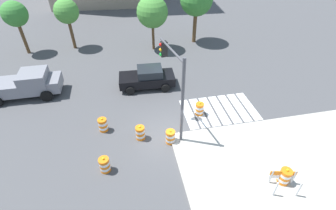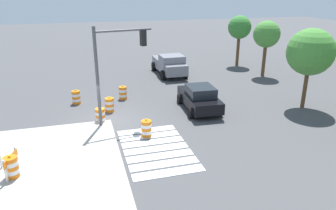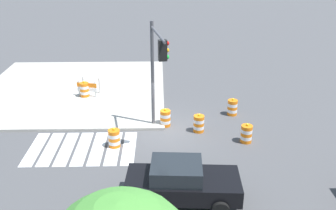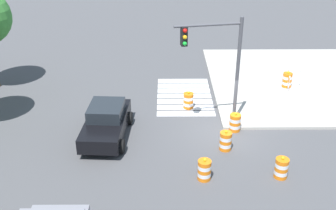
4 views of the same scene
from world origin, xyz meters
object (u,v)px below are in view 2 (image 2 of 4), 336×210
street_tree_streetside_near (311,52)px  street_tree_streetside_mid (267,35)px  traffic_light_pole (117,58)px  traffic_barrel_near_corner (76,97)px  traffic_barrel_median_far (146,129)px  traffic_barrel_on_sidewalk (11,167)px  traffic_barrel_crosswalk_end (123,93)px  construction_barricade (7,163)px  street_tree_corner_lot (240,28)px  pickup_truck (170,65)px  traffic_barrel_median_near (109,105)px  sports_car (199,98)px  traffic_barrel_far_curb (100,116)px

street_tree_streetside_near → street_tree_streetside_mid: bearing=166.9°
street_tree_streetside_mid → traffic_light_pole: bearing=-62.2°
traffic_barrel_near_corner → traffic_barrel_median_far: 7.28m
traffic_barrel_near_corner → traffic_barrel_on_sidewalk: 9.28m
traffic_barrel_crosswalk_end → construction_barricade: 10.68m
traffic_barrel_crosswalk_end → street_tree_corner_lot: size_ratio=0.21×
pickup_truck → street_tree_streetside_near: street_tree_streetside_near is taller
street_tree_streetside_mid → traffic_barrel_crosswalk_end: bearing=-77.3°
traffic_barrel_on_sidewalk → street_tree_streetside_near: street_tree_streetside_near is taller
traffic_barrel_median_far → street_tree_corner_lot: street_tree_corner_lot is taller
construction_barricade → street_tree_streetside_mid: bearing=121.5°
traffic_barrel_on_sidewalk → street_tree_streetside_near: bearing=103.2°
pickup_truck → traffic_barrel_median_near: bearing=-39.2°
pickup_truck → traffic_barrel_on_sidewalk: (14.46, -10.97, -0.37)m
traffic_barrel_near_corner → street_tree_streetside_mid: (-3.05, 16.32, 3.21)m
street_tree_corner_lot → street_tree_streetside_near: bearing=-7.2°
pickup_truck → traffic_barrel_median_near: size_ratio=5.06×
traffic_barrel_crosswalk_end → traffic_barrel_on_sidewalk: size_ratio=1.00×
traffic_barrel_median_far → traffic_barrel_near_corner: bearing=-150.9°
sports_car → traffic_barrel_near_corner: size_ratio=4.32×
traffic_barrel_crosswalk_end → traffic_barrel_median_near: 2.53m
street_tree_corner_lot → traffic_barrel_on_sidewalk: bearing=-48.8°
sports_car → traffic_barrel_far_curb: (0.49, -6.38, -0.36)m
sports_car → street_tree_streetside_mid: 11.11m
pickup_truck → traffic_barrel_crosswalk_end: (5.46, -5.09, -0.52)m
traffic_barrel_median_far → street_tree_streetside_near: size_ratio=0.20×
traffic_light_pole → street_tree_corner_lot: size_ratio=1.11×
traffic_barrel_median_near → street_tree_streetside_near: (2.75, 12.43, 3.24)m
traffic_barrel_far_curb → street_tree_streetside_mid: bearing=114.8°
traffic_barrel_near_corner → pickup_truck: bearing=123.8°
traffic_barrel_crosswalk_end → traffic_barrel_far_curb: size_ratio=1.00×
traffic_barrel_crosswalk_end → traffic_barrel_median_near: (2.24, -1.18, 0.00)m
traffic_barrel_near_corner → traffic_barrel_median_far: (6.36, 3.54, 0.00)m
traffic_barrel_crosswalk_end → street_tree_streetside_mid: 13.80m
traffic_barrel_crosswalk_end → street_tree_streetside_near: bearing=66.1°
traffic_barrel_on_sidewalk → construction_barricade: size_ratio=0.74×
construction_barricade → traffic_light_pole: (-4.41, 5.23, 3.19)m
street_tree_corner_lot → traffic_barrel_median_near: bearing=-55.6°
traffic_barrel_on_sidewalk → street_tree_streetside_near: size_ratio=0.20×
traffic_barrel_crosswalk_end → traffic_light_pole: (4.39, -0.81, 3.46)m
pickup_truck → street_tree_streetside_near: bearing=30.5°
traffic_barrel_crosswalk_end → street_tree_streetside_near: 12.72m
traffic_barrel_median_near → traffic_barrel_far_curb: (1.73, -0.71, 0.00)m
traffic_barrel_median_near → pickup_truck: bearing=140.8°
construction_barricade → street_tree_streetside_near: (-3.82, 17.29, 2.97)m
construction_barricade → traffic_barrel_crosswalk_end: bearing=145.5°
pickup_truck → street_tree_streetside_mid: 8.82m
construction_barricade → street_tree_corner_lot: street_tree_corner_lot is taller
pickup_truck → sports_car: bearing=-3.9°
traffic_barrel_far_curb → street_tree_corner_lot: 18.86m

